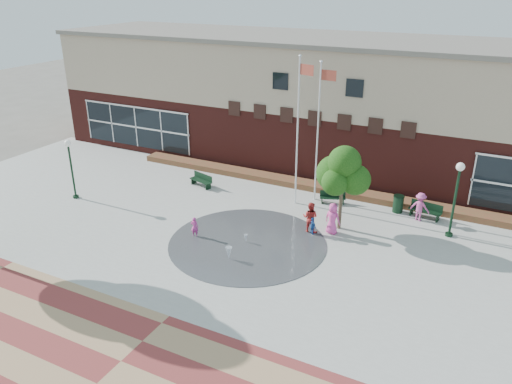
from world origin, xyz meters
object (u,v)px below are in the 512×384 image
at_px(trash_can, 398,204).
at_px(child_splash, 195,227).
at_px(bench_left, 201,183).
at_px(flagpole_left, 298,125).
at_px(flagpole_right, 319,126).

distance_m(trash_can, child_splash, 12.27).
bearing_deg(bench_left, flagpole_left, 19.14).
bearing_deg(flagpole_right, child_splash, -111.79).
relative_size(flagpole_left, trash_can, 8.46).
bearing_deg(child_splash, bench_left, -72.55).
distance_m(bench_left, trash_can, 12.90).
relative_size(flagpole_left, bench_left, 4.98).
xyz_separation_m(flagpole_right, trash_can, (5.08, 0.51, -4.31)).
bearing_deg(trash_can, flagpole_right, -174.29).
bearing_deg(trash_can, bench_left, -171.28).
bearing_deg(flagpole_left, bench_left, -160.50).
bearing_deg(flagpole_right, trash_can, 12.30).
relative_size(trash_can, child_splash, 0.93).
xyz_separation_m(bench_left, trash_can, (12.75, 1.95, 0.26)).
bearing_deg(flagpole_left, flagpole_right, 67.51).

